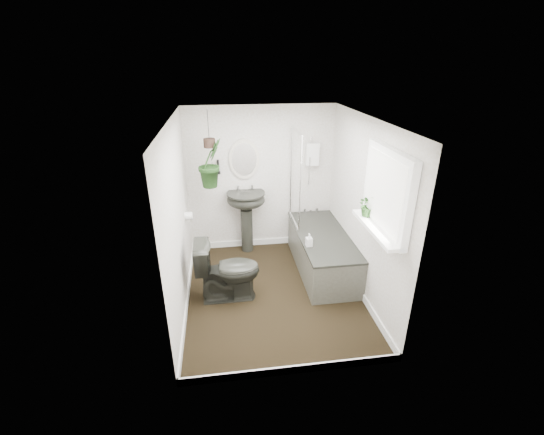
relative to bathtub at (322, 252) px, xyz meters
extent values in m
cube|color=black|center=(-0.80, -0.50, -0.30)|extent=(2.30, 2.80, 0.02)
cube|color=white|center=(-0.80, -0.50, 2.02)|extent=(2.30, 2.80, 0.02)
cube|color=white|center=(-0.80, 0.91, 0.86)|extent=(2.30, 0.02, 2.30)
cube|color=white|center=(-0.80, -1.91, 0.86)|extent=(2.30, 0.02, 2.30)
cube|color=white|center=(-1.96, -0.50, 0.86)|extent=(0.02, 2.80, 2.30)
cube|color=white|center=(0.36, -0.50, 0.86)|extent=(0.02, 2.80, 2.30)
cube|color=white|center=(-0.80, -0.50, -0.24)|extent=(2.30, 2.80, 0.10)
cube|color=white|center=(0.00, 0.84, 1.26)|extent=(0.20, 0.10, 0.35)
ellipsoid|color=beige|center=(-1.06, 0.87, 1.21)|extent=(0.46, 0.03, 0.62)
cylinder|color=black|center=(-1.46, 0.86, 1.11)|extent=(0.04, 0.04, 0.22)
cylinder|color=white|center=(-1.90, 0.20, 0.61)|extent=(0.11, 0.11, 0.11)
cube|color=white|center=(0.29, -1.20, 1.36)|extent=(0.08, 1.00, 0.90)
cube|color=white|center=(0.22, -1.20, 0.94)|extent=(0.18, 1.00, 0.04)
cube|color=white|center=(0.24, -1.20, 1.36)|extent=(0.01, 0.86, 0.76)
imported|color=black|center=(-1.40, -0.51, 0.13)|extent=(0.82, 0.47, 0.83)
imported|color=black|center=(0.24, -0.90, 1.09)|extent=(0.25, 0.21, 0.26)
imported|color=black|center=(-1.55, 0.45, 1.28)|extent=(0.48, 0.48, 0.68)
imported|color=black|center=(-0.29, -0.32, 0.38)|extent=(0.09, 0.09, 0.18)
cylinder|color=black|center=(-1.55, 0.45, 1.57)|extent=(0.16, 0.16, 0.12)
camera|label=1|loc=(-1.40, -4.55, 2.65)|focal=24.00mm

